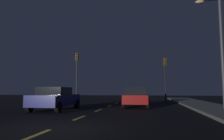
# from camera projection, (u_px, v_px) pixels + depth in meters

# --- Properties ---
(ground_plane) EXTENTS (80.00, 80.00, 0.00)m
(ground_plane) POSITION_uv_depth(u_px,v_px,m) (101.00, 109.00, 14.05)
(ground_plane) COLOR black
(sidewalk_curb_right) EXTENTS (3.00, 40.00, 0.15)m
(sidewalk_curb_right) POSITION_uv_depth(u_px,v_px,m) (221.00, 110.00, 12.76)
(sidewalk_curb_right) COLOR gray
(sidewalk_curb_right) RESTS_ON ground_plane
(lane_stripe_nearest) EXTENTS (0.16, 1.60, 0.01)m
(lane_stripe_nearest) POSITION_uv_depth(u_px,v_px,m) (37.00, 135.00, 6.01)
(lane_stripe_nearest) COLOR #EACC4C
(lane_stripe_nearest) RESTS_ON ground_plane
(lane_stripe_second) EXTENTS (0.16, 1.60, 0.01)m
(lane_stripe_second) POSITION_uv_depth(u_px,v_px,m) (80.00, 118.00, 9.74)
(lane_stripe_second) COLOR #EACC4C
(lane_stripe_second) RESTS_ON ground_plane
(lane_stripe_third) EXTENTS (0.16, 1.60, 0.01)m
(lane_stripe_third) POSITION_uv_depth(u_px,v_px,m) (99.00, 110.00, 13.46)
(lane_stripe_third) COLOR #EACC4C
(lane_stripe_third) RESTS_ON ground_plane
(lane_stripe_fourth) EXTENTS (0.16, 1.60, 0.01)m
(lane_stripe_fourth) POSITION_uv_depth(u_px,v_px,m) (110.00, 106.00, 17.19)
(lane_stripe_fourth) COLOR #EACC4C
(lane_stripe_fourth) RESTS_ON ground_plane
(lane_stripe_fifth) EXTENTS (0.16, 1.60, 0.01)m
(lane_stripe_fifth) POSITION_uv_depth(u_px,v_px,m) (117.00, 103.00, 20.91)
(lane_stripe_fifth) COLOR #EACC4C
(lane_stripe_fifth) RESTS_ON ground_plane
(traffic_signal_left) EXTENTS (0.32, 0.38, 5.50)m
(traffic_signal_left) POSITION_uv_depth(u_px,v_px,m) (77.00, 68.00, 23.75)
(traffic_signal_left) COLOR #2D2D30
(traffic_signal_left) RESTS_ON ground_plane
(traffic_signal_right) EXTENTS (0.32, 0.38, 4.68)m
(traffic_signal_right) POSITION_uv_depth(u_px,v_px,m) (165.00, 71.00, 22.01)
(traffic_signal_right) COLOR black
(traffic_signal_right) RESTS_ON ground_plane
(car_stopped_ahead) EXTENTS (1.88, 4.10, 1.52)m
(car_stopped_ahead) POSITION_uv_depth(u_px,v_px,m) (137.00, 97.00, 15.93)
(car_stopped_ahead) COLOR #B21919
(car_stopped_ahead) RESTS_ON ground_plane
(car_adjacent_lane) EXTENTS (2.04, 4.35, 1.48)m
(car_adjacent_lane) POSITION_uv_depth(u_px,v_px,m) (56.00, 98.00, 13.53)
(car_adjacent_lane) COLOR navy
(car_adjacent_lane) RESTS_ON ground_plane
(street_lamp_right) EXTENTS (1.59, 0.36, 7.27)m
(street_lamp_right) POSITION_uv_depth(u_px,v_px,m) (218.00, 42.00, 13.32)
(street_lamp_right) COLOR #4C4C51
(street_lamp_right) RESTS_ON ground_plane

